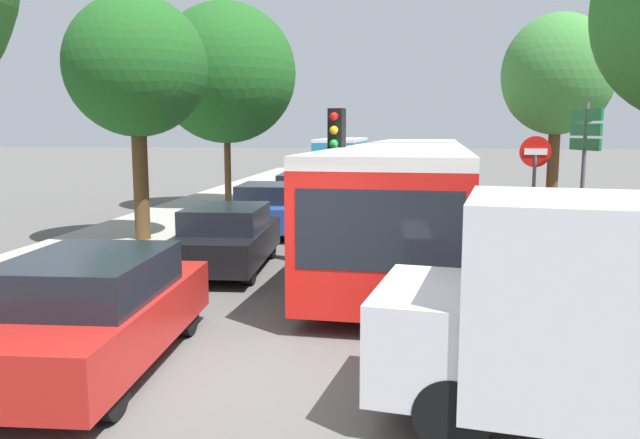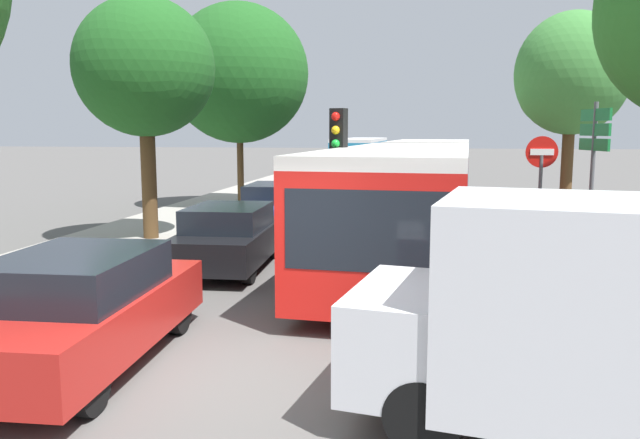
# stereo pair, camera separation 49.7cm
# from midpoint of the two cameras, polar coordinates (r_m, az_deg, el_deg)

# --- Properties ---
(ground_plane) EXTENTS (200.00, 200.00, 0.00)m
(ground_plane) POSITION_cam_midpoint_polar(r_m,az_deg,el_deg) (7.62, -8.51, -14.66)
(ground_plane) COLOR #565451
(kerb_strip_left) EXTENTS (3.20, 45.03, 0.14)m
(kerb_strip_left) POSITION_cam_midpoint_polar(r_m,az_deg,el_deg) (25.61, -10.38, 1.56)
(kerb_strip_left) COLOR #9E998E
(kerb_strip_left) RESTS_ON ground
(articulated_bus) EXTENTS (3.84, 17.59, 2.59)m
(articulated_bus) POSITION_cam_midpoint_polar(r_m,az_deg,el_deg) (17.04, 7.41, 3.20)
(articulated_bus) COLOR red
(articulated_bus) RESTS_ON ground
(city_bus_rear) EXTENTS (2.79, 11.34, 2.43)m
(city_bus_rear) POSITION_cam_midpoint_polar(r_m,az_deg,el_deg) (42.00, 1.78, 6.03)
(city_bus_rear) COLOR teal
(city_bus_rear) RESTS_ON ground
(queued_car_red) EXTENTS (1.94, 4.25, 1.45)m
(queued_car_red) POSITION_cam_midpoint_polar(r_m,az_deg,el_deg) (8.32, -21.67, -7.82)
(queued_car_red) COLOR #B21E19
(queued_car_red) RESTS_ON ground
(queued_car_black) EXTENTS (1.83, 4.00, 1.37)m
(queued_car_black) POSITION_cam_midpoint_polar(r_m,az_deg,el_deg) (13.39, -9.53, -1.64)
(queued_car_black) COLOR black
(queued_car_black) RESTS_ON ground
(queued_car_blue) EXTENTS (1.90, 4.15, 1.42)m
(queued_car_blue) POSITION_cam_midpoint_polar(r_m,az_deg,el_deg) (18.15, -5.47, 1.06)
(queued_car_blue) COLOR #284799
(queued_car_blue) RESTS_ON ground
(queued_car_graphite) EXTENTS (1.82, 3.99, 1.37)m
(queued_car_graphite) POSITION_cam_midpoint_polar(r_m,az_deg,el_deg) (23.07, -2.40, 2.53)
(queued_car_graphite) COLOR #47474C
(queued_car_graphite) RESTS_ON ground
(queued_car_navy) EXTENTS (1.83, 4.01, 1.37)m
(queued_car_navy) POSITION_cam_midpoint_polar(r_m,az_deg,el_deg) (28.91, -0.45, 3.68)
(queued_car_navy) COLOR navy
(queued_car_navy) RESTS_ON ground
(traffic_light) EXTENTS (0.38, 0.40, 3.40)m
(traffic_light) POSITION_cam_midpoint_polar(r_m,az_deg,el_deg) (13.13, 0.41, 6.20)
(traffic_light) COLOR #56595E
(traffic_light) RESTS_ON ground
(no_entry_sign) EXTENTS (0.70, 0.08, 2.82)m
(no_entry_sign) POSITION_cam_midpoint_polar(r_m,az_deg,el_deg) (14.89, 18.09, 3.63)
(no_entry_sign) COLOR #56595E
(no_entry_sign) RESTS_ON ground
(direction_sign_post) EXTENTS (0.34, 1.38, 3.60)m
(direction_sign_post) POSITION_cam_midpoint_polar(r_m,az_deg,el_deg) (15.98, 22.23, 6.20)
(direction_sign_post) COLOR #56595E
(direction_sign_post) RESTS_ON ground
(tree_left_mid) EXTENTS (3.55, 3.55, 6.30)m
(tree_left_mid) POSITION_cam_midpoint_polar(r_m,az_deg,el_deg) (16.82, -17.29, 13.13)
(tree_left_mid) COLOR #51381E
(tree_left_mid) RESTS_ON ground
(tree_left_far) EXTENTS (5.14, 5.14, 7.58)m
(tree_left_far) POSITION_cam_midpoint_polar(r_m,az_deg,el_deg) (23.68, -9.11, 12.77)
(tree_left_far) COLOR #51381E
(tree_left_far) RESTS_ON ground
(tree_right_mid) EXTENTS (3.54, 3.54, 6.67)m
(tree_right_mid) POSITION_cam_midpoint_polar(r_m,az_deg,el_deg) (21.77, 20.04, 12.07)
(tree_right_mid) COLOR #51381E
(tree_right_mid) RESTS_ON ground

